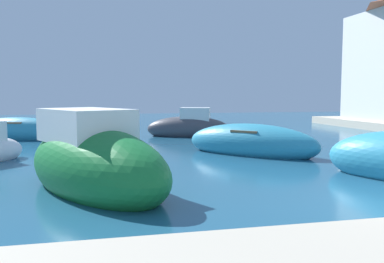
% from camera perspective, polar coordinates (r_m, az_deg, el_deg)
% --- Properties ---
extents(moored_boat_0, '(4.26, 5.54, 2.30)m').
position_cam_1_polar(moored_boat_0, '(9.71, -13.48, -4.30)').
color(moored_boat_0, '#197233').
rests_on(moored_boat_0, ground).
extents(moored_boat_2, '(5.38, 3.05, 1.40)m').
position_cam_1_polar(moored_boat_2, '(21.92, -23.09, 0.02)').
color(moored_boat_2, teal).
rests_on(moored_boat_2, ground).
extents(moored_boat_3, '(4.72, 4.90, 1.46)m').
position_cam_1_polar(moored_boat_3, '(15.29, 8.19, -1.63)').
color(moored_boat_3, teal).
rests_on(moored_boat_3, ground).
extents(moored_boat_5, '(4.67, 2.93, 1.82)m').
position_cam_1_polar(moored_boat_5, '(21.52, -0.40, 0.52)').
color(moored_boat_5, '#3F3F47').
rests_on(moored_boat_5, ground).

